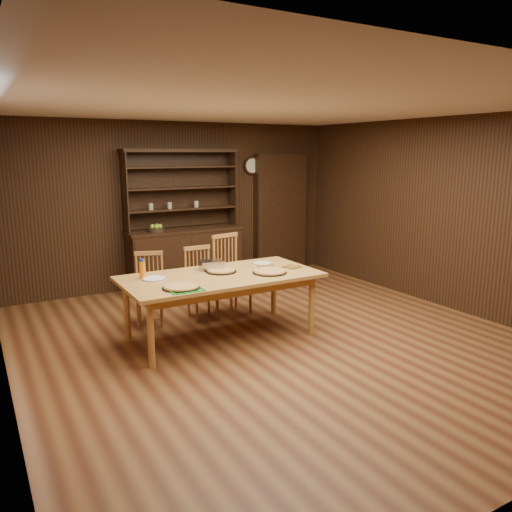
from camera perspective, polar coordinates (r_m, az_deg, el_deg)
floor at (r=5.81m, az=2.38°, el=-9.66°), size 6.00×6.00×0.00m
room_shell at (r=5.44m, az=2.52°, el=6.01°), size 6.00×6.00×6.00m
china_hutch at (r=8.02m, az=-8.17°, el=0.67°), size 1.84×0.52×2.17m
doorway at (r=8.94m, az=2.78°, el=4.86°), size 1.00×0.18×2.10m
wall_clock at (r=8.64m, az=-0.49°, el=10.29°), size 0.30×0.05×0.30m
dining_table at (r=5.73m, az=-4.05°, el=-2.80°), size 2.23×1.12×0.75m
chair_left at (r=6.41m, az=-12.07°, el=-3.38°), size 0.47×0.46×0.91m
chair_center at (r=6.54m, az=-6.38°, el=-2.77°), size 0.38×0.36×0.93m
chair_right at (r=6.70m, az=-3.02°, el=-1.75°), size 0.50×0.49×1.06m
pizza_left at (r=5.19m, az=-8.55°, el=-3.49°), size 0.39×0.39×0.04m
pizza_right at (r=5.78m, az=1.57°, el=-1.79°), size 0.40×0.40×0.04m
pizza_center at (r=5.84m, az=-4.01°, el=-1.67°), size 0.36×0.36×0.04m
cooling_rack at (r=5.16m, az=-8.25°, el=-3.70°), size 0.37×0.37×0.02m
plate_left at (r=5.61m, az=-11.55°, el=-2.54°), size 0.27×0.27×0.02m
plate_right at (r=6.25m, az=0.70°, el=-0.84°), size 0.24×0.24×0.02m
foil_dish at (r=5.96m, az=-5.11°, el=-1.05°), size 0.30×0.24×0.11m
juice_bottle at (r=5.65m, az=-12.86°, el=-1.51°), size 0.07×0.07×0.22m
pot_holder_a at (r=6.09m, az=4.10°, el=-1.23°), size 0.23×0.23×0.01m
pot_holder_b at (r=6.09m, az=1.15°, el=-1.18°), size 0.25×0.25×0.01m
fruit_bowl at (r=7.73m, az=-11.37°, el=3.07°), size 0.26×0.26×0.12m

